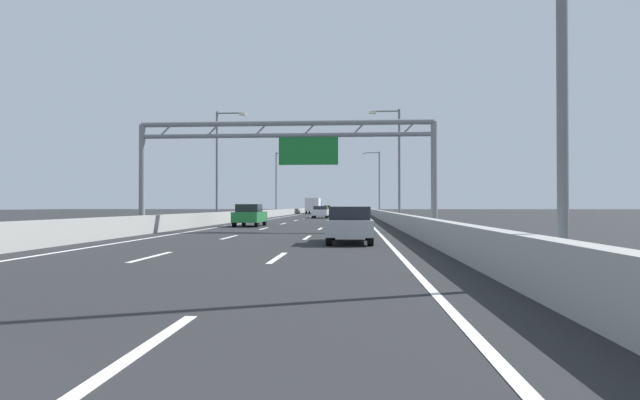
% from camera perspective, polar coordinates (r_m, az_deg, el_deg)
% --- Properties ---
extents(ground_plane, '(260.00, 260.00, 0.00)m').
position_cam_1_polar(ground_plane, '(101.59, 1.60, -1.49)').
color(ground_plane, '#262628').
extents(lane_dash_left_1, '(0.16, 3.00, 0.01)m').
position_cam_1_polar(lane_dash_left_1, '(15.20, -18.43, -6.08)').
color(lane_dash_left_1, white).
rests_on(lane_dash_left_1, ground_plane).
extents(lane_dash_left_2, '(0.16, 3.00, 0.01)m').
position_cam_1_polar(lane_dash_left_2, '(23.75, -10.16, -4.14)').
color(lane_dash_left_2, white).
rests_on(lane_dash_left_2, ground_plane).
extents(lane_dash_left_3, '(0.16, 3.00, 0.01)m').
position_cam_1_polar(lane_dash_left_3, '(32.54, -6.33, -3.21)').
color(lane_dash_left_3, white).
rests_on(lane_dash_left_3, ground_plane).
extents(lane_dash_left_4, '(0.16, 3.00, 0.01)m').
position_cam_1_polar(lane_dash_left_4, '(41.43, -4.13, -2.66)').
color(lane_dash_left_4, white).
rests_on(lane_dash_left_4, ground_plane).
extents(lane_dash_left_5, '(0.16, 3.00, 0.01)m').
position_cam_1_polar(lane_dash_left_5, '(50.35, -2.72, -2.31)').
color(lane_dash_left_5, white).
rests_on(lane_dash_left_5, ground_plane).
extents(lane_dash_left_6, '(0.16, 3.00, 0.01)m').
position_cam_1_polar(lane_dash_left_6, '(59.30, -1.73, -2.06)').
color(lane_dash_left_6, white).
rests_on(lane_dash_left_6, ground_plane).
extents(lane_dash_left_7, '(0.16, 3.00, 0.01)m').
position_cam_1_polar(lane_dash_left_7, '(68.26, -1.00, -1.88)').
color(lane_dash_left_7, white).
rests_on(lane_dash_left_7, ground_plane).
extents(lane_dash_left_8, '(0.16, 3.00, 0.01)m').
position_cam_1_polar(lane_dash_left_8, '(77.23, -0.44, -1.74)').
color(lane_dash_left_8, white).
rests_on(lane_dash_left_8, ground_plane).
extents(lane_dash_left_9, '(0.16, 3.00, 0.01)m').
position_cam_1_polar(lane_dash_left_9, '(86.21, 0.00, -1.63)').
color(lane_dash_left_9, white).
rests_on(lane_dash_left_9, ground_plane).
extents(lane_dash_left_10, '(0.16, 3.00, 0.01)m').
position_cam_1_polar(lane_dash_left_10, '(95.19, 0.36, -1.54)').
color(lane_dash_left_10, white).
rests_on(lane_dash_left_10, ground_plane).
extents(lane_dash_left_11, '(0.16, 3.00, 0.01)m').
position_cam_1_polar(lane_dash_left_11, '(104.17, 0.66, -1.47)').
color(lane_dash_left_11, white).
rests_on(lane_dash_left_11, ground_plane).
extents(lane_dash_left_12, '(0.16, 3.00, 0.01)m').
position_cam_1_polar(lane_dash_left_12, '(113.16, 0.91, -1.40)').
color(lane_dash_left_12, white).
rests_on(lane_dash_left_12, ground_plane).
extents(lane_dash_left_13, '(0.16, 3.00, 0.01)m').
position_cam_1_polar(lane_dash_left_13, '(122.15, 1.12, -1.35)').
color(lane_dash_left_13, white).
rests_on(lane_dash_left_13, ground_plane).
extents(lane_dash_left_14, '(0.16, 3.00, 0.01)m').
position_cam_1_polar(lane_dash_left_14, '(131.14, 1.31, -1.30)').
color(lane_dash_left_14, white).
rests_on(lane_dash_left_14, ground_plane).
extents(lane_dash_left_15, '(0.16, 3.00, 0.01)m').
position_cam_1_polar(lane_dash_left_15, '(140.13, 1.47, -1.26)').
color(lane_dash_left_15, white).
rests_on(lane_dash_left_15, ground_plane).
extents(lane_dash_left_16, '(0.16, 3.00, 0.01)m').
position_cam_1_polar(lane_dash_left_16, '(149.12, 1.61, -1.23)').
color(lane_dash_left_16, white).
rests_on(lane_dash_left_16, ground_plane).
extents(lane_dash_left_17, '(0.16, 3.00, 0.01)m').
position_cam_1_polar(lane_dash_left_17, '(158.11, 1.74, -1.19)').
color(lane_dash_left_17, white).
rests_on(lane_dash_left_17, ground_plane).
extents(lane_dash_right_0, '(0.16, 3.00, 0.01)m').
position_cam_1_polar(lane_dash_right_0, '(5.62, -19.20, -15.48)').
color(lane_dash_right_0, white).
rests_on(lane_dash_right_0, ground_plane).
extents(lane_dash_right_1, '(0.16, 3.00, 0.01)m').
position_cam_1_polar(lane_dash_right_1, '(14.24, -4.80, -6.48)').
color(lane_dash_right_1, white).
rests_on(lane_dash_right_1, ground_plane).
extents(lane_dash_right_2, '(0.16, 3.00, 0.01)m').
position_cam_1_polar(lane_dash_right_2, '(23.15, -1.46, -4.24)').
color(lane_dash_right_2, white).
rests_on(lane_dash_right_2, ground_plane).
extents(lane_dash_right_3, '(0.16, 3.00, 0.01)m').
position_cam_1_polar(lane_dash_right_3, '(32.11, 0.02, -3.24)').
color(lane_dash_right_3, white).
rests_on(lane_dash_right_3, ground_plane).
extents(lane_dash_right_4, '(0.16, 3.00, 0.01)m').
position_cam_1_polar(lane_dash_right_4, '(41.08, 0.85, -2.68)').
color(lane_dash_right_4, white).
rests_on(lane_dash_right_4, ground_plane).
extents(lane_dash_right_5, '(0.16, 3.00, 0.01)m').
position_cam_1_polar(lane_dash_right_5, '(50.07, 1.38, -2.32)').
color(lane_dash_right_5, white).
rests_on(lane_dash_right_5, ground_plane).
extents(lane_dash_right_6, '(0.16, 3.00, 0.01)m').
position_cam_1_polar(lane_dash_right_6, '(59.06, 1.75, -2.07)').
color(lane_dash_right_6, white).
rests_on(lane_dash_right_6, ground_plane).
extents(lane_dash_right_7, '(0.16, 3.00, 0.01)m').
position_cam_1_polar(lane_dash_right_7, '(68.05, 2.02, -1.89)').
color(lane_dash_right_7, white).
rests_on(lane_dash_right_7, ground_plane).
extents(lane_dash_right_8, '(0.16, 3.00, 0.01)m').
position_cam_1_polar(lane_dash_right_8, '(77.05, 2.23, -1.74)').
color(lane_dash_right_8, white).
rests_on(lane_dash_right_8, ground_plane).
extents(lane_dash_right_9, '(0.16, 3.00, 0.01)m').
position_cam_1_polar(lane_dash_right_9, '(86.04, 2.40, -1.63)').
color(lane_dash_right_9, white).
rests_on(lane_dash_right_9, ground_plane).
extents(lane_dash_right_10, '(0.16, 3.00, 0.01)m').
position_cam_1_polar(lane_dash_right_10, '(95.04, 2.53, -1.54)').
color(lane_dash_right_10, white).
rests_on(lane_dash_right_10, ground_plane).
extents(lane_dash_right_11, '(0.16, 3.00, 0.01)m').
position_cam_1_polar(lane_dash_right_11, '(104.04, 2.64, -1.47)').
color(lane_dash_right_11, white).
rests_on(lane_dash_right_11, ground_plane).
extents(lane_dash_right_12, '(0.16, 3.00, 0.01)m').
position_cam_1_polar(lane_dash_right_12, '(113.03, 2.73, -1.40)').
color(lane_dash_right_12, white).
rests_on(lane_dash_right_12, ground_plane).
extents(lane_dash_right_13, '(0.16, 3.00, 0.01)m').
position_cam_1_polar(lane_dash_right_13, '(122.03, 2.81, -1.35)').
color(lane_dash_right_13, white).
rests_on(lane_dash_right_13, ground_plane).
extents(lane_dash_right_14, '(0.16, 3.00, 0.01)m').
position_cam_1_polar(lane_dash_right_14, '(131.03, 2.88, -1.30)').
color(lane_dash_right_14, white).
rests_on(lane_dash_right_14, ground_plane).
extents(lane_dash_right_15, '(0.16, 3.00, 0.01)m').
position_cam_1_polar(lane_dash_right_15, '(140.03, 2.94, -1.26)').
color(lane_dash_right_15, white).
rests_on(lane_dash_right_15, ground_plane).
extents(lane_dash_right_16, '(0.16, 3.00, 0.01)m').
position_cam_1_polar(lane_dash_right_16, '(149.03, 2.99, -1.23)').
color(lane_dash_right_16, white).
rests_on(lane_dash_right_16, ground_plane).
extents(lane_dash_right_17, '(0.16, 3.00, 0.01)m').
position_cam_1_polar(lane_dash_right_17, '(158.03, 3.04, -1.19)').
color(lane_dash_right_17, white).
rests_on(lane_dash_right_17, ground_plane).
extents(edge_line_left, '(0.16, 176.00, 0.01)m').
position_cam_1_polar(edge_line_left, '(89.98, -2.04, -1.59)').
color(edge_line_left, white).
rests_on(edge_line_left, ground_plane).
extents(edge_line_right, '(0.16, 176.00, 0.01)m').
position_cam_1_polar(edge_line_right, '(89.53, 4.66, -1.59)').
color(edge_line_right, white).
rests_on(edge_line_right, ground_plane).
extents(barrier_left, '(0.45, 220.00, 0.95)m').
position_cam_1_polar(barrier_left, '(112.03, -1.73, -1.17)').
color(barrier_left, '#9E9E99').
rests_on(barrier_left, ground_plane).
extents(barrier_right, '(0.45, 220.00, 0.95)m').
position_cam_1_polar(barrier_right, '(111.55, 5.34, -1.17)').
color(barrier_right, '#9E9E99').
rests_on(barrier_right, ground_plane).
extents(sign_gantry, '(17.22, 0.36, 6.36)m').
position_cam_1_polar(sign_gantry, '(29.32, -3.59, 6.05)').
color(sign_gantry, gray).
rests_on(sign_gantry, ground_plane).
extents(streetlamp_left_mid, '(2.58, 0.28, 9.50)m').
position_cam_1_polar(streetlamp_left_mid, '(44.15, -11.19, 4.47)').
color(streetlamp_left_mid, slate).
rests_on(streetlamp_left_mid, ground_plane).
extents(streetlamp_right_mid, '(2.58, 0.28, 9.50)m').
position_cam_1_polar(streetlamp_right_mid, '(42.80, 8.57, 4.63)').
color(streetlamp_right_mid, slate).
rests_on(streetlamp_right_mid, ground_plane).
extents(streetlamp_left_far, '(2.58, 0.28, 9.50)m').
position_cam_1_polar(streetlamp_left_far, '(76.44, -4.77, 2.29)').
color(streetlamp_left_far, slate).
rests_on(streetlamp_left_far, ground_plane).
extents(streetlamp_right_far, '(2.58, 0.28, 9.50)m').
position_cam_1_polar(streetlamp_right_far, '(75.67, 6.49, 2.32)').
color(streetlamp_right_far, slate).
rests_on(streetlamp_right_far, ground_plane).
extents(silver_car, '(1.71, 4.15, 1.42)m').
position_cam_1_polar(silver_car, '(19.85, 3.38, -2.72)').
color(silver_car, '#A8ADB2').
rests_on(silver_car, ground_plane).
extents(white_car, '(1.81, 4.69, 1.45)m').
position_cam_1_polar(white_car, '(60.90, 0.04, -1.33)').
color(white_car, silver).
rests_on(white_car, ground_plane).
extents(yellow_car, '(1.81, 4.62, 1.58)m').
position_cam_1_polar(yellow_car, '(141.04, 0.84, -0.94)').
color(yellow_car, yellow).
rests_on(yellow_car, ground_plane).
extents(green_car, '(1.77, 4.13, 1.57)m').
position_cam_1_polar(green_car, '(36.33, -7.87, -1.69)').
color(green_car, '#1E7A38').
rests_on(green_car, ground_plane).
extents(box_truck, '(2.49, 8.83, 2.92)m').
position_cam_1_polar(box_truck, '(95.98, -0.74, -0.58)').
color(box_truck, '#194799').
rests_on(box_truck, ground_plane).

